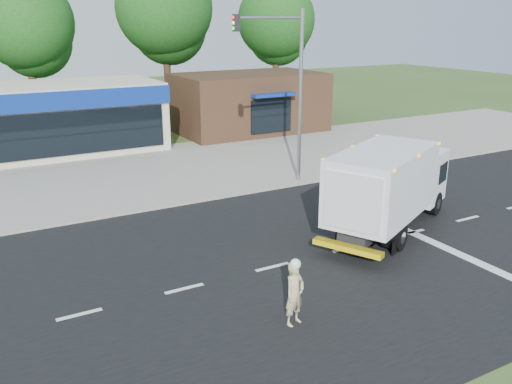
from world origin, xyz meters
TOP-DOWN VIEW (x-y plane):
  - ground at (0.00, 0.00)m, footprint 120.00×120.00m
  - road_asphalt at (0.00, 0.00)m, footprint 60.00×14.00m
  - sidewalk at (0.00, 8.20)m, footprint 60.00×2.40m
  - parking_apron at (0.00, 14.00)m, footprint 60.00×9.00m
  - lane_markings at (1.35, -1.35)m, footprint 55.20×7.00m
  - ems_box_truck at (2.37, 0.64)m, footprint 7.55×5.29m
  - emergency_worker at (-4.22, -3.15)m, footprint 0.72×0.59m
  - retail_strip_mall at (-9.00, 19.93)m, footprint 18.00×6.20m
  - brown_storefront at (7.00, 19.98)m, footprint 10.00×6.70m
  - traffic_signal_pole at (2.35, 7.60)m, footprint 3.51×0.25m
  - background_trees at (-0.85, 28.16)m, footprint 36.77×7.39m

SIDE VIEW (x-z plane):
  - ground at x=0.00m, z-range 0.00..0.00m
  - road_asphalt at x=0.00m, z-range -0.01..0.01m
  - parking_apron at x=0.00m, z-range 0.00..0.02m
  - lane_markings at x=1.35m, z-range 0.01..0.02m
  - sidewalk at x=0.00m, z-range 0.00..0.12m
  - emergency_worker at x=-4.22m, z-range -0.02..1.82m
  - ems_box_truck at x=2.37m, z-range 0.25..3.49m
  - brown_storefront at x=7.00m, z-range 0.00..4.00m
  - retail_strip_mall at x=-9.00m, z-range 0.01..4.01m
  - traffic_signal_pole at x=2.35m, z-range 0.92..8.92m
  - background_trees at x=-0.85m, z-range 1.33..13.43m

